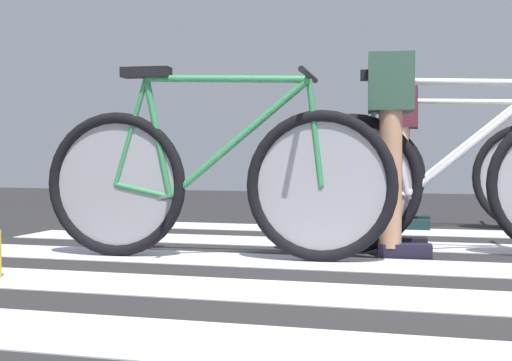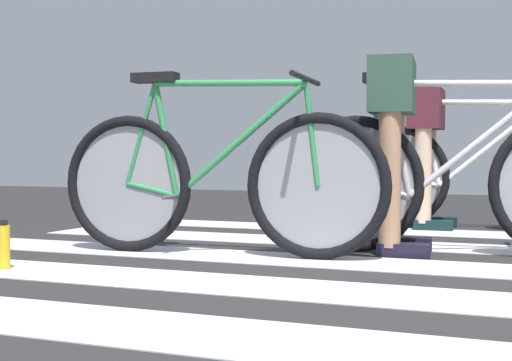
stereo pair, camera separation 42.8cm
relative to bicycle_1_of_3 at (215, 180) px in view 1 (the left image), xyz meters
name	(u,v)px [view 1 (the left image)]	position (x,y,z in m)	size (l,w,h in m)	color
ground	(442,289)	(1.08, -0.47, -0.40)	(18.00, 14.00, 0.02)	#252425
crosswalk_markings	(433,299)	(1.06, -0.75, -0.38)	(5.44, 5.00, 0.00)	silver
bicycle_1_of_3	(215,180)	(0.00, 0.00, 0.00)	(1.74, 0.52, 0.93)	black
bicycle_2_of_3	(454,179)	(1.11, 0.46, 0.00)	(1.73, 0.52, 0.93)	black
cyclist_2_of_3	(391,127)	(0.80, 0.42, 0.26)	(0.36, 0.43, 1.00)	#A87A5B
bicycle_3_of_3	(448,172)	(1.05, 1.84, 0.00)	(1.74, 0.52, 0.93)	black
cyclist_3_of_3	(402,137)	(0.74, 1.83, 0.24)	(0.33, 0.42, 0.97)	beige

